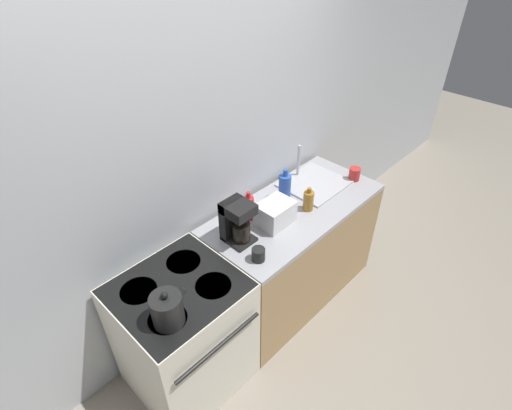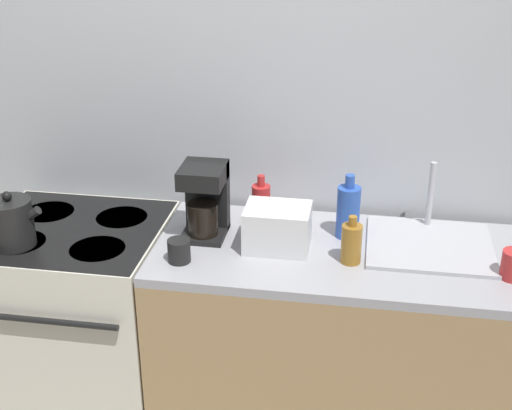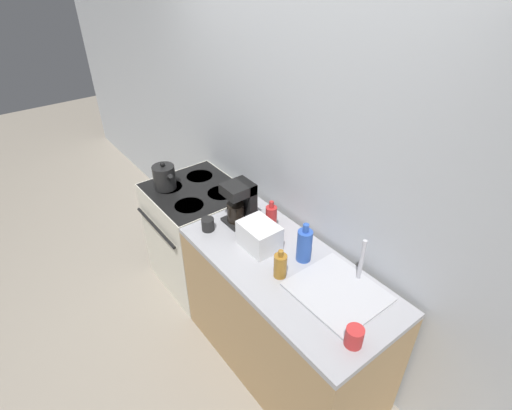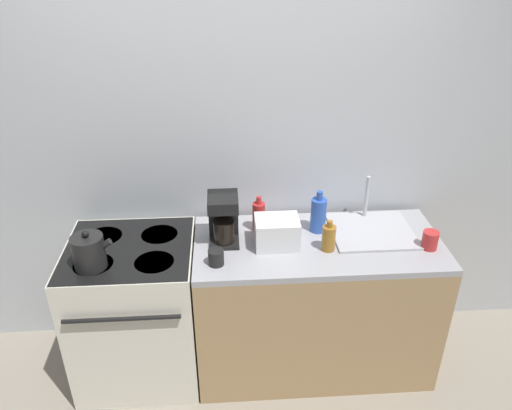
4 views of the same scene
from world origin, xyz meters
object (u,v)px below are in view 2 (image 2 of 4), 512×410
Objects in this scene: stove at (83,321)px; coffee_maker at (205,198)px; cup_black at (179,251)px; bottle_amber at (351,243)px; toaster at (277,228)px; bottle_red at (261,205)px; bottle_blue at (348,211)px; kettle at (11,223)px.

stove is 3.09× the size of coffee_maker.
cup_black is at bearing -20.26° from stove.
coffee_maker is 1.58× the size of bottle_amber.
bottle_amber is (0.28, -0.07, -0.01)m from toaster.
bottle_red is at bearing 11.37° from stove.
cup_black is (-0.60, -0.30, -0.07)m from bottle_blue.
cup_black is (-0.62, -0.10, -0.03)m from bottle_amber.
bottle_blue is at bearing 12.57° from kettle.
bottle_amber is at bearing 3.40° from kettle.
bottle_blue reaches higher than stove.
kettle reaches higher than stove.
coffee_maker is 0.27m from cup_black.
stove is 10.44× the size of cup_black.
bottle_blue is (0.26, 0.14, 0.02)m from toaster.
bottle_blue is (1.09, 0.12, 0.55)m from stove.
cup_black reaches higher than stove.
bottle_blue is 0.21m from bottle_amber.
cup_black is at bearing -171.05° from bottle_amber.
bottle_blue reaches higher than bottle_amber.
coffee_maker is (0.70, 0.22, 0.06)m from kettle.
coffee_maker is (-0.29, 0.07, 0.07)m from toaster.
toaster is at bearing -151.95° from bottle_blue.
bottle_red is at bearing 118.03° from toaster.
toaster is 0.38m from cup_black.
toaster is 2.83× the size of cup_black.
bottle_blue is (1.25, 0.28, 0.01)m from kettle.
bottle_red is (0.74, 0.15, 0.53)m from stove.
kettle is at bearing -167.43° from bottle_blue.
bottle_blue reaches higher than kettle.
toaster reaches higher than stove.
bottle_blue is at bearing 28.05° from toaster.
bottle_red is at bearing 18.90° from kettle.
kettle is 1.21× the size of bottle_amber.
stove is at bearing -174.15° from coffee_maker.
cup_black is at bearing -126.97° from bottle_red.
bottle_blue is at bearing 26.80° from cup_black.
stove is 4.89× the size of bottle_amber.
kettle is 1.01× the size of bottle_red.
bottle_blue is 0.35m from bottle_red.
coffee_maker reaches higher than kettle.
stove is at bearing 175.63° from bottle_amber.
stove is 4.05× the size of kettle.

